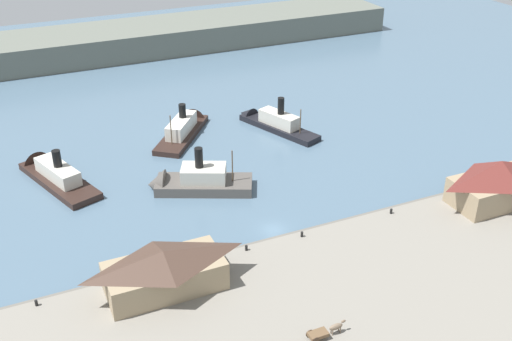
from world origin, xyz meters
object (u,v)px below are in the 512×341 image
Objects in this scene: mooring_post_west at (246,248)px; ferry_mid_harbor at (186,126)px; ferry_shed_customs_shed at (498,181)px; horse_cart at (325,331)px; ferry_near_quay at (271,121)px; ferry_approaching_west at (192,182)px; mooring_post_center_east at (36,303)px; mooring_post_center_west at (391,211)px; mooring_post_east at (302,234)px; ferry_shed_west_terminal at (164,270)px; ferry_approaching_east at (51,172)px.

mooring_post_west is 50.47m from ferry_mid_harbor.
ferry_shed_customs_shed is 48.86m from horse_cart.
ferry_shed_customs_shed is 0.72× the size of ferry_near_quay.
ferry_approaching_west is (-26.42, -20.07, 0.22)m from ferry_near_quay.
mooring_post_center_west is at bearing -0.35° from mooring_post_center_east.
mooring_post_east is at bearing -86.05° from ferry_mid_harbor.
ferry_shed_west_terminal is 0.83× the size of ferry_approaching_west.
ferry_shed_customs_shed is 0.68× the size of ferry_approaching_east.
horse_cart is (16.29, -18.37, -2.44)m from ferry_shed_west_terminal.
ferry_shed_customs_shed is at bearing -6.87° from mooring_post_east.
mooring_post_west is 24.10m from ferry_approaching_west.
mooring_post_center_east is 63.41m from ferry_mid_harbor.
ferry_approaching_east is 50.74m from ferry_near_quay.
ferry_shed_west_terminal reaches higher than mooring_post_center_east.
ferry_approaching_east is 28.95m from ferry_approaching_west.
mooring_post_center_west is 0.04× the size of ferry_near_quay.
mooring_post_center_west is at bearing -67.13° from ferry_mid_harbor.
mooring_post_east is at bearing -66.02° from ferry_approaching_west.
mooring_post_center_east is 0.04× the size of ferry_approaching_west.
ferry_approaching_east is at bearing 146.54° from ferry_approaching_west.
ferry_approaching_west is at bearing -105.81° from ferry_mid_harbor.
mooring_post_center_east is at bearing -142.68° from ferry_approaching_west.
ferry_approaching_west is (-0.86, 24.08, 0.08)m from mooring_post_west.
mooring_post_west is at bearing -0.01° from mooring_post_center_east.
horse_cart is 0.22× the size of ferry_approaching_east.
ferry_near_quay is at bearing 50.08° from ferry_shed_west_terminal.
ferry_mid_harbor is at bearing 68.64° from ferry_shed_west_terminal.
ferry_shed_customs_shed reaches higher than ferry_mid_harbor.
ferry_approaching_west reaches higher than mooring_post_west.
ferry_approaching_west is (-2.57, 46.27, -0.40)m from horse_cart.
mooring_post_west is 0.04× the size of ferry_approaching_west.
ferry_mid_harbor is at bearing 126.62° from ferry_shed_customs_shed.
ferry_approaching_west reaches higher than ferry_approaching_east.
mooring_post_east is at bearing -1.52° from mooring_post_west.
mooring_post_east is 50.44m from ferry_mid_harbor.
mooring_post_east is 0.04× the size of ferry_mid_harbor.
mooring_post_center_east and mooring_post_west have the same top height.
ferry_near_quay is 1.08× the size of ferry_mid_harbor.
mooring_post_center_west is at bearing -37.44° from ferry_approaching_east.
horse_cart reaches higher than mooring_post_center_east.
ferry_shed_west_terminal is at bearing 131.58° from horse_cart.
ferry_shed_west_terminal is at bearing 179.14° from ferry_shed_customs_shed.
mooring_post_center_east is 42.41m from mooring_post_east.
mooring_post_east is (24.55, 3.56, -2.91)m from ferry_shed_west_terminal.
ferry_shed_customs_shed is 37.72m from mooring_post_east.
ferry_approaching_east is at bearing 79.49° from mooring_post_center_east.
ferry_shed_west_terminal is 18.49m from mooring_post_center_east.
horse_cart is 72.40m from ferry_mid_harbor.
ferry_shed_west_terminal reaches higher than horse_cart.
horse_cart is at bearing -85.59° from mooring_post_west.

